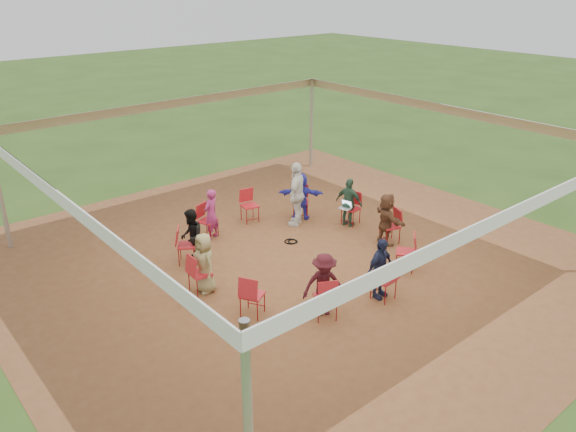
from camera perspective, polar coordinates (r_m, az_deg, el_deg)
ground at (r=13.36m, az=0.77°, el=-4.38°), size 80.00×80.00×0.00m
dirt_patch at (r=13.36m, az=0.77°, el=-4.35°), size 13.00×13.00×0.00m
tent at (r=12.44m, az=0.82°, el=5.35°), size 10.33×10.33×3.00m
chair_0 at (r=15.10m, az=6.42°, el=0.75°), size 0.53×0.51×0.90m
chair_1 at (r=15.47m, az=1.30°, el=1.45°), size 0.61×0.61×0.90m
chair_2 at (r=15.21m, az=-3.92°, el=1.02°), size 0.50×0.51×0.90m
chair_3 at (r=14.40m, az=-8.17°, el=-0.51°), size 0.55×0.56×0.90m
chair_4 at (r=13.20m, az=-10.24°, el=-2.96°), size 0.60×0.60×0.90m
chair_5 at (r=11.95m, az=-8.91°, el=-5.80°), size 0.46×0.44×0.90m
chair_6 at (r=11.09m, az=-3.65°, el=-8.01°), size 0.59×0.58×0.90m
chair_7 at (r=11.01m, az=3.80°, el=-8.27°), size 0.58×0.58×0.90m
chair_8 at (r=11.75m, az=9.72°, el=-6.41°), size 0.46×0.48×0.90m
chair_9 at (r=12.96m, az=11.83°, el=-3.61°), size 0.60×0.61×0.90m
chair_10 at (r=14.19m, az=10.33°, el=-1.03°), size 0.55×0.54×0.90m
person_seated_0 at (r=14.92m, az=6.22°, el=1.37°), size 0.57×0.85×1.32m
person_seated_1 at (r=15.28m, az=1.29°, el=2.04°), size 1.20×1.18×1.32m
person_seated_2 at (r=14.24m, az=-7.83°, el=0.19°), size 0.56×0.47×1.32m
person_seated_3 at (r=13.09m, az=-9.79°, el=-2.09°), size 0.68×0.74×1.32m
person_seated_4 at (r=11.90m, az=-8.47°, el=-4.73°), size 0.39×0.66×1.32m
person_seated_5 at (r=11.00m, az=3.66°, el=-6.99°), size 0.95×0.77×1.32m
person_seated_6 at (r=11.70m, az=9.32°, el=-5.29°), size 0.81×0.47×1.32m
person_seated_7 at (r=14.05m, az=9.97°, el=-0.29°), size 0.84×1.31×1.32m
standing_person at (r=14.85m, az=0.92°, el=2.26°), size 1.14×0.99×1.74m
cable_coil at (r=14.16m, az=0.35°, el=-2.60°), size 0.35×0.35×0.03m
laptop at (r=14.81m, az=5.89°, el=1.03°), size 0.31×0.36×0.21m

